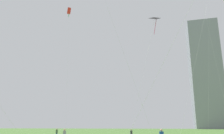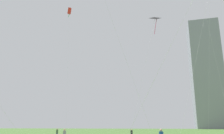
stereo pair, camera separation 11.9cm
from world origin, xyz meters
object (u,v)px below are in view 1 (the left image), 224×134
object	(u,v)px
person_standing_3	(131,133)
kite_flying_5	(155,19)
kite_flying_3	(69,11)
distant_highrise_0	(205,75)
person_standing_2	(57,132)

from	to	relation	value
person_standing_3	kite_flying_5	world-z (taller)	kite_flying_5
person_standing_3	kite_flying_3	bearing A→B (deg)	144.91
kite_flying_3	distant_highrise_0	distance (m)	121.35
kite_flying_3	distant_highrise_0	world-z (taller)	distant_highrise_0
kite_flying_3	kite_flying_5	distance (m)	27.53
person_standing_2	person_standing_3	bearing A→B (deg)	98.47
person_standing_2	person_standing_3	size ratio (longest dim) A/B	1.01
kite_flying_5	distant_highrise_0	xyz separation A→B (m)	(35.20, 118.84, 13.49)
person_standing_2	kite_flying_3	world-z (taller)	kite_flying_3
person_standing_2	distant_highrise_0	size ratio (longest dim) A/B	0.02
person_standing_3	kite_flying_5	xyz separation A→B (m)	(4.70, 3.32, 21.33)
distant_highrise_0	kite_flying_3	bearing A→B (deg)	-113.90
person_standing_2	distant_highrise_0	bearing A→B (deg)	173.70
person_standing_2	kite_flying_5	size ratio (longest dim) A/B	0.07
kite_flying_3	person_standing_2	bearing A→B (deg)	-72.63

